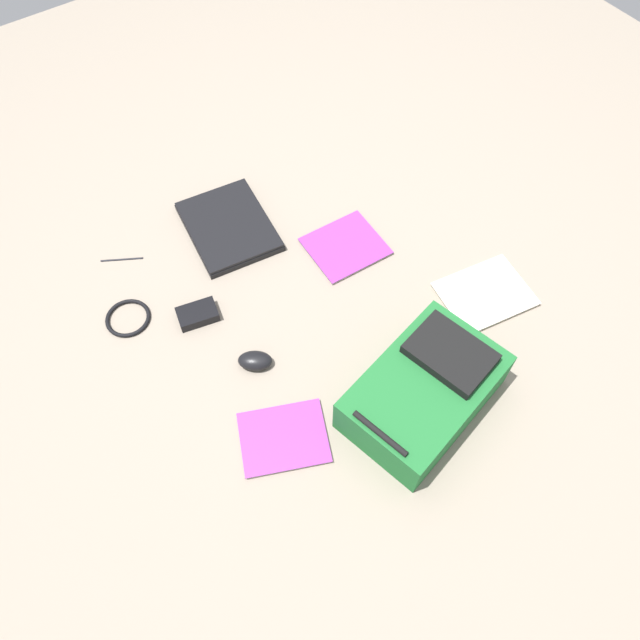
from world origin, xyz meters
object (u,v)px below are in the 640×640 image
Objects in this scene: book_manual at (485,294)px; book_comic at (284,438)px; pen_black at (122,259)px; laptop at (229,226)px; book_red at (345,246)px; power_brick at (198,314)px; computer_mouse at (255,361)px; backpack at (425,390)px; cable_coil at (128,318)px.

book_manual is 0.79m from book_comic.
laptop is at bearing -104.34° from pen_black.
laptop is 2.72× the size of pen_black.
power_brick is at bearing 85.80° from book_red.
power_brick is (0.24, 0.06, -0.00)m from computer_mouse.
computer_mouse is 0.84× the size of power_brick.
book_comic is (0.13, 0.39, -0.07)m from backpack.
computer_mouse is (0.21, 0.73, 0.01)m from book_manual.
book_red is at bearing -50.36° from book_comic.
power_brick is (-0.25, 0.26, 0.00)m from laptop.
backpack reaches higher than cable_coil.
backpack reaches higher than book_comic.
laptop is 3.70× the size of computer_mouse.
backpack is 3.55× the size of cable_coil.
laptop reaches higher than cable_coil.
power_brick is at bearing -164.13° from pen_black.
backpack is 1.95× the size of book_red.
computer_mouse is 0.25m from power_brick.
book_manual is 1.19m from pen_black.
laptop is 3.10× the size of power_brick.
cable_coil is at bearing 106.78° from laptop.
computer_mouse reaches higher than book_comic.
power_brick reaches higher than laptop.
pen_black is at bearing 52.49° from computer_mouse.
power_brick is at bearing 51.22° from computer_mouse.
book_manual is 1.13m from cable_coil.
laptop is at bearing 36.77° from book_manual.
pen_black is (0.97, 0.48, -0.07)m from backpack.
computer_mouse is (0.24, -0.06, 0.01)m from book_comic.
backpack is 0.41m from book_comic.
laptop is at bearing 15.44° from computer_mouse.
book_manual is 2.21× the size of cable_coil.
backpack reaches higher than book_red.
book_manual is at bearing -68.52° from computer_mouse.
laptop is 1.28× the size of book_comic.
power_brick is at bearing 60.12° from book_manual.
book_manual reaches higher than cable_coil.
backpack is 0.94m from cable_coil.
book_comic is (-0.45, 0.54, 0.00)m from book_red.
power_brick is 0.88× the size of pen_black.
book_comic is at bearing -163.35° from cable_coil.
power_brick reaches higher than cable_coil.
book_red is at bearing -14.93° from backpack.
backpack is 0.89m from laptop.
cable_coil is at bearing 77.58° from book_red.
book_comic is (-0.03, 0.79, -0.00)m from book_manual.
book_manual is 3.02× the size of computer_mouse.
pen_black is (0.09, 0.36, -0.01)m from laptop.
computer_mouse is at bearing 73.97° from book_manual.
laptop is 0.46m from cable_coil.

